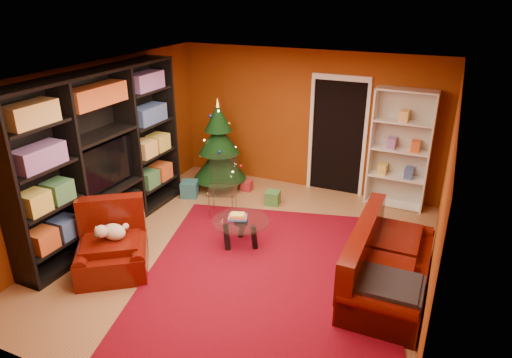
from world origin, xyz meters
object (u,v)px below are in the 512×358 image
at_px(gift_box_red, 247,185).
at_px(armchair, 111,246).
at_px(media_unit, 101,156).
at_px(gift_box_teal, 190,189).
at_px(white_bookshelf, 400,150).
at_px(coffee_table, 241,233).
at_px(gift_box_green, 273,198).
at_px(sofa, 391,259).
at_px(rug, 269,275).
at_px(christmas_tree, 219,146).
at_px(dog, 114,232).
at_px(acrylic_chair, 222,190).

height_order(gift_box_red, armchair, armchair).
bearing_deg(media_unit, gift_box_red, 60.34).
relative_size(gift_box_teal, white_bookshelf, 0.14).
bearing_deg(gift_box_teal, white_bookshelf, 18.15).
relative_size(gift_box_red, coffee_table, 0.23).
bearing_deg(gift_box_green, armchair, -113.59).
xyz_separation_m(media_unit, sofa, (4.29, 0.22, -0.83)).
distance_m(gift_box_red, white_bookshelf, 2.86).
bearing_deg(coffee_table, armchair, -135.56).
distance_m(rug, gift_box_green, 2.21).
relative_size(christmas_tree, dog, 4.45).
xyz_separation_m(media_unit, gift_box_red, (1.34, 2.28, -1.17)).
xyz_separation_m(rug, dog, (-1.99, -0.66, 0.57)).
distance_m(media_unit, dog, 1.34).
distance_m(white_bookshelf, sofa, 2.62).
height_order(dog, sofa, sofa).
height_order(christmas_tree, white_bookshelf, white_bookshelf).
bearing_deg(sofa, dog, 106.86).
bearing_deg(dog, gift_box_teal, 62.69).
xyz_separation_m(gift_box_teal, white_bookshelf, (3.52, 1.15, 0.89)).
bearing_deg(acrylic_chair, gift_box_teal, 136.37).
relative_size(media_unit, white_bookshelf, 1.55).
bearing_deg(rug, gift_box_red, 120.83).
bearing_deg(coffee_table, gift_box_teal, 143.50).
bearing_deg(coffee_table, sofa, -4.80).
bearing_deg(acrylic_chair, coffee_table, -65.72).
xyz_separation_m(white_bookshelf, acrylic_chair, (-2.60, -1.59, -0.57)).
height_order(sofa, acrylic_chair, acrylic_chair).
xyz_separation_m(gift_box_red, white_bookshelf, (2.66, 0.49, 0.94)).
relative_size(dog, sofa, 0.20).
relative_size(christmas_tree, white_bookshelf, 0.83).
height_order(gift_box_red, white_bookshelf, white_bookshelf).
relative_size(media_unit, coffee_table, 3.88).
height_order(rug, christmas_tree, christmas_tree).
height_order(christmas_tree, acrylic_chair, christmas_tree).
xyz_separation_m(gift_box_green, acrylic_chair, (-0.61, -0.74, 0.34)).
height_order(gift_box_green, sofa, sofa).
relative_size(media_unit, acrylic_chair, 3.54).
distance_m(rug, white_bookshelf, 3.32).
bearing_deg(gift_box_red, white_bookshelf, 10.34).
relative_size(rug, dog, 9.53).
relative_size(media_unit, armchair, 3.33).
distance_m(rug, coffee_table, 0.91).
height_order(rug, armchair, armchair).
bearing_deg(gift_box_red, gift_box_teal, -142.07).
relative_size(rug, media_unit, 1.16).
bearing_deg(gift_box_green, gift_box_teal, -168.62).
relative_size(media_unit, gift_box_green, 13.42).
distance_m(christmas_tree, white_bookshelf, 3.24).
height_order(christmas_tree, sofa, christmas_tree).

